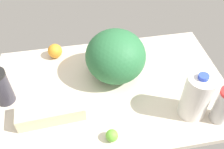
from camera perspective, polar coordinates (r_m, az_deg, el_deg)
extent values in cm
cube|color=beige|center=(130.48, 0.00, -3.50)|extent=(120.00, 76.00, 3.00)
ellipsoid|color=#2A6C3D|center=(126.60, 0.83, 4.20)|extent=(30.80, 30.80, 26.64)
cylinder|color=silver|center=(121.36, 24.10, -6.73)|extent=(8.03, 8.03, 17.47)
cylinder|color=#33313C|center=(128.65, -23.99, -2.90)|extent=(8.95, 8.95, 17.56)
cylinder|color=white|center=(116.75, 18.66, -4.77)|extent=(12.43, 12.43, 23.43)
cylinder|color=blue|center=(107.77, 20.21, -0.52)|extent=(4.35, 4.35, 1.80)
cube|color=beige|center=(118.78, -13.75, -8.24)|extent=(31.32, 13.23, 7.58)
sphere|color=#67BB37|center=(110.00, -0.04, -13.78)|extent=(5.45, 5.45, 5.45)
sphere|color=orange|center=(147.50, -12.90, 5.27)|extent=(8.20, 8.20, 8.20)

